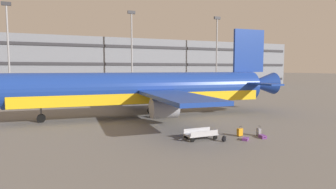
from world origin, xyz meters
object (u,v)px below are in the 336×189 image
object	(u,v)px
suitcase_laid_flat	(259,132)
suitcase_red	(240,132)
suitcase_silver	(245,139)
airliner	(148,90)
backpack_navy	(224,139)
baggage_cart	(201,134)
suitcase_teal	(263,137)

from	to	relation	value
suitcase_laid_flat	suitcase_red	bearing A→B (deg)	160.64
suitcase_red	suitcase_silver	world-z (taller)	suitcase_red
airliner	suitcase_silver	world-z (taller)	airliner
suitcase_silver	backpack_navy	size ratio (longest dim) A/B	1.47
suitcase_silver	baggage_cart	bearing A→B (deg)	152.48
baggage_cart	suitcase_silver	bearing A→B (deg)	-27.52
suitcase_laid_flat	backpack_navy	distance (m)	3.90
suitcase_red	suitcase_silver	bearing A→B (deg)	-107.84
backpack_navy	baggage_cart	world-z (taller)	baggage_cart
suitcase_silver	airliner	bearing A→B (deg)	104.10
suitcase_silver	backpack_navy	xyz separation A→B (m)	(-1.90, 0.25, 0.14)
airliner	suitcase_teal	bearing A→B (deg)	-69.36
suitcase_silver	suitcase_teal	bearing A→B (deg)	0.12
suitcase_teal	suitcase_laid_flat	bearing A→B (deg)	74.17
airliner	suitcase_silver	xyz separation A→B (m)	(3.52, -14.01, -3.13)
baggage_cart	suitcase_teal	bearing A→B (deg)	-18.54
suitcase_laid_flat	baggage_cart	xyz separation A→B (m)	(-5.16, 0.92, 0.06)
airliner	backpack_navy	size ratio (longest dim) A/B	64.95
suitcase_laid_flat	suitcase_teal	bearing A→B (deg)	-105.83
suitcase_laid_flat	suitcase_silver	bearing A→B (deg)	-159.38
airliner	baggage_cart	size ratio (longest dim) A/B	11.02
suitcase_teal	backpack_navy	distance (m)	3.67
airliner	suitcase_laid_flat	bearing A→B (deg)	-67.55
baggage_cart	suitcase_red	bearing A→B (deg)	-6.01
suitcase_teal	baggage_cart	bearing A→B (deg)	161.46
suitcase_red	suitcase_teal	world-z (taller)	suitcase_red
suitcase_teal	baggage_cart	size ratio (longest dim) A/B	0.24
suitcase_red	baggage_cart	xyz separation A→B (m)	(-3.61, 0.38, 0.06)
suitcase_teal	baggage_cart	world-z (taller)	baggage_cart
suitcase_red	suitcase_laid_flat	size ratio (longest dim) A/B	1.00
suitcase_red	suitcase_silver	distance (m)	1.37
baggage_cart	airliner	bearing A→B (deg)	91.51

